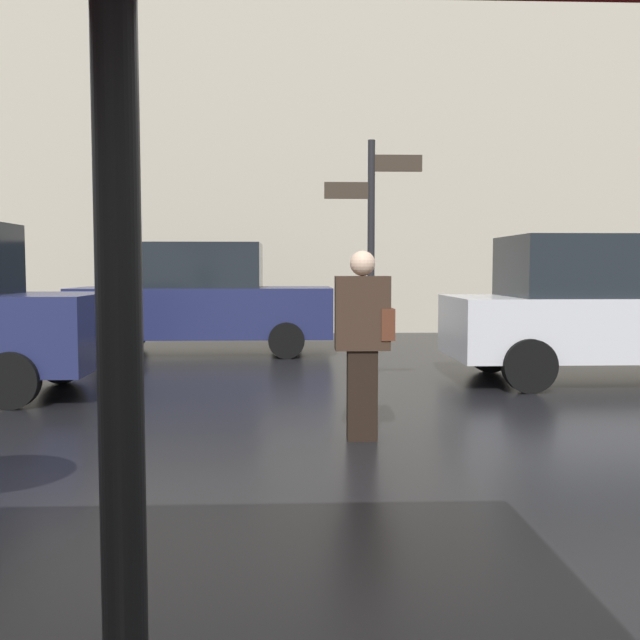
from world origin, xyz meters
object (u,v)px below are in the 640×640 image
(parked_car_left, at_px, (200,298))
(pedestrian_with_bag, at_px, (364,333))
(parked_car_right, at_px, (608,308))
(street_signpost, at_px, (372,246))

(parked_car_left, bearing_deg, pedestrian_with_bag, 93.18)
(pedestrian_with_bag, bearing_deg, parked_car_left, 115.33)
(parked_car_right, bearing_deg, pedestrian_with_bag, 48.73)
(pedestrian_with_bag, relative_size, parked_car_right, 0.38)
(pedestrian_with_bag, relative_size, parked_car_left, 0.37)
(parked_car_right, bearing_deg, street_signpost, 31.77)
(parked_car_left, distance_m, parked_car_right, 6.87)
(pedestrian_with_bag, xyz_separation_m, parked_car_left, (-2.26, 6.79, 0.03))
(pedestrian_with_bag, xyz_separation_m, parked_car_right, (3.64, 3.29, 0.04))
(pedestrian_with_bag, bearing_deg, street_signpost, 88.44)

